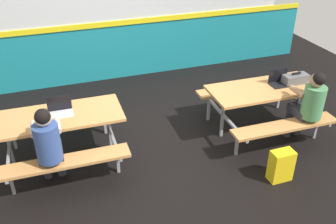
# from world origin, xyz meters

# --- Properties ---
(ground_plane) EXTENTS (10.00, 10.00, 0.02)m
(ground_plane) POSITION_xyz_m (0.00, 0.00, -0.01)
(ground_plane) COLOR black
(accent_backdrop) EXTENTS (8.00, 0.14, 2.60)m
(accent_backdrop) POSITION_xyz_m (0.00, 2.58, 1.25)
(accent_backdrop) COLOR teal
(accent_backdrop) RESTS_ON ground
(picnic_table_left) EXTENTS (1.72, 1.58, 0.74)m
(picnic_table_left) POSITION_xyz_m (-1.53, 0.04, 0.57)
(picnic_table_left) COLOR tan
(picnic_table_left) RESTS_ON ground
(picnic_table_right) EXTENTS (1.72, 1.58, 0.74)m
(picnic_table_right) POSITION_xyz_m (1.53, -0.15, 0.57)
(picnic_table_right) COLOR tan
(picnic_table_right) RESTS_ON ground
(student_nearer) EXTENTS (0.37, 0.53, 1.21)m
(student_nearer) POSITION_xyz_m (-1.69, -0.51, 0.71)
(student_nearer) COLOR #2D2D38
(student_nearer) RESTS_ON ground
(student_further) EXTENTS (0.37, 0.53, 1.21)m
(student_further) POSITION_xyz_m (1.92, -0.72, 0.71)
(student_further) COLOR #2D2D38
(student_further) RESTS_ON ground
(laptop_silver) EXTENTS (0.32, 0.23, 0.22)m
(laptop_silver) POSITION_xyz_m (-1.48, 0.08, 0.79)
(laptop_silver) COLOR silver
(laptop_silver) RESTS_ON picnic_table_left
(laptop_dark) EXTENTS (0.32, 0.23, 0.22)m
(laptop_dark) POSITION_xyz_m (1.81, -0.12, 0.79)
(laptop_dark) COLOR black
(laptop_dark) RESTS_ON picnic_table_right
(toolbox_grey) EXTENTS (0.40, 0.18, 0.18)m
(toolbox_grey) POSITION_xyz_m (2.06, -0.16, 0.81)
(toolbox_grey) COLOR #595B60
(toolbox_grey) RESTS_ON picnic_table_right
(backpack_dark) EXTENTS (0.30, 0.22, 0.44)m
(backpack_dark) POSITION_xyz_m (1.12, -1.31, 0.22)
(backpack_dark) COLOR yellow
(backpack_dark) RESTS_ON ground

